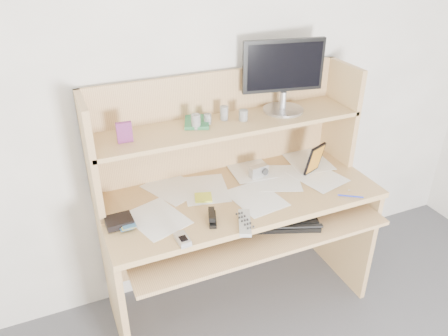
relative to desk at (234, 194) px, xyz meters
name	(u,v)px	position (x,y,z in m)	size (l,w,h in m)	color
back_wall	(215,79)	(0.00, 0.24, 0.56)	(3.60, 0.04, 2.50)	white
desk	(234,194)	(0.00, 0.00, 0.00)	(1.40, 0.70, 1.30)	tan
paper_clutter	(240,192)	(0.00, -0.08, 0.06)	(1.32, 0.54, 0.01)	white
keyboard	(270,221)	(0.08, -0.25, -0.03)	(0.50, 0.33, 0.03)	black
tv_remote	(245,223)	(-0.10, -0.34, 0.07)	(0.05, 0.19, 0.02)	#A1A29C
flip_phone	(183,239)	(-0.39, -0.34, 0.07)	(0.05, 0.09, 0.02)	silver
stapler	(212,217)	(-0.22, -0.25, 0.08)	(0.03, 0.12, 0.04)	black
wallet	(119,221)	(-0.62, -0.11, 0.08)	(0.12, 0.10, 0.03)	black
sticky_note_pad	(203,198)	(-0.19, -0.06, 0.06)	(0.08, 0.08, 0.01)	yellow
digital_camera	(259,171)	(0.16, 0.02, 0.09)	(0.10, 0.04, 0.06)	#A1A2A4
game_case	(315,159)	(0.45, -0.06, 0.15)	(0.12, 0.01, 0.17)	black
blue_pen	(351,196)	(0.49, -0.34, 0.07)	(0.01, 0.01, 0.13)	#1726B1
card_box	(124,132)	(-0.52, 0.04, 0.43)	(0.07, 0.02, 0.10)	#A32115
shelf_book	(197,122)	(-0.15, 0.11, 0.39)	(0.12, 0.16, 0.02)	#307A4E
chip_stack_a	(208,119)	(-0.10, 0.09, 0.41)	(0.04, 0.04, 0.05)	black
chip_stack_b	(196,122)	(-0.18, 0.06, 0.42)	(0.04, 0.04, 0.07)	white
chip_stack_c	(243,115)	(0.08, 0.06, 0.41)	(0.04, 0.04, 0.06)	black
chip_stack_d	(224,113)	(-0.01, 0.10, 0.42)	(0.04, 0.04, 0.07)	silver
monitor	(284,73)	(0.32, 0.11, 0.58)	(0.42, 0.21, 0.37)	#AEADB2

